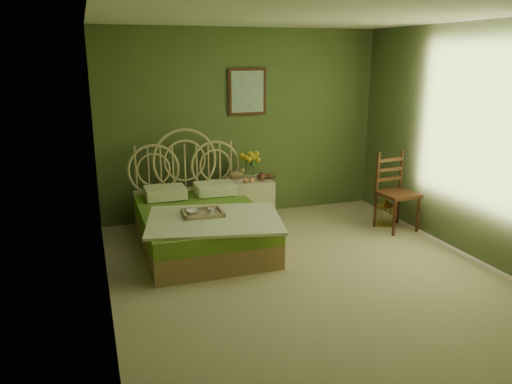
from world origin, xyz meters
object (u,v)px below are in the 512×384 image
object	(u,v)px
nightstand	(250,196)
chair	(394,186)
bed	(201,223)
birdcage	(385,213)

from	to	relation	value
nightstand	chair	world-z (taller)	nightstand
bed	nightstand	world-z (taller)	bed
chair	birdcage	xyz separation A→B (m)	(-0.04, 0.11, -0.39)
bed	chair	world-z (taller)	bed
bed	birdcage	bearing A→B (deg)	-0.86
chair	birdcage	world-z (taller)	chair
bed	chair	bearing A→B (deg)	-3.38
chair	nightstand	bearing A→B (deg)	148.07
nightstand	chair	bearing A→B (deg)	-26.05
chair	birdcage	bearing A→B (deg)	103.46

